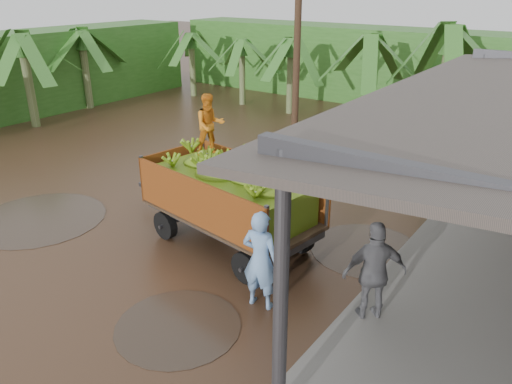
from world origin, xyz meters
TOP-DOWN VIEW (x-y plane):
  - ground at (0.00, 0.00)m, footprint 100.00×100.00m
  - hedge_north at (-2.00, 16.00)m, footprint 22.00×3.00m
  - hedge_west at (-14.00, 4.00)m, footprint 3.00×18.00m
  - banana_trailer at (1.64, -0.17)m, footprint 5.82×2.57m
  - man_blue at (3.57, -1.70)m, footprint 0.78×0.58m
  - man_grey at (5.45, -0.88)m, footprint 1.18×1.12m
  - utility_pole at (-0.97, 6.84)m, footprint 1.20×0.24m
  - banana_plants at (-5.11, 6.79)m, footprint 24.94×20.68m

SIDE VIEW (x-z plane):
  - ground at x=0.00m, z-range 0.00..0.00m
  - man_grey at x=5.45m, z-range 0.00..1.96m
  - man_blue at x=3.57m, z-range 0.00..1.96m
  - banana_trailer at x=1.64m, z-range -0.42..2.93m
  - hedge_north at x=-2.00m, z-range 0.00..3.60m
  - hedge_west at x=-14.00m, z-range 0.00..3.60m
  - banana_plants at x=-5.11m, z-range -0.35..4.01m
  - utility_pole at x=-0.97m, z-range 0.06..8.78m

